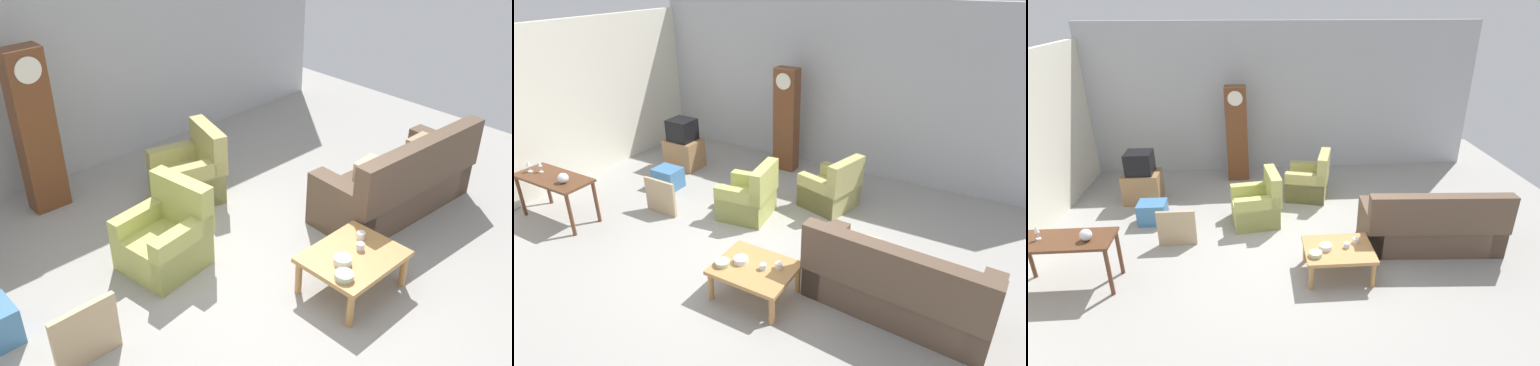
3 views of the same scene
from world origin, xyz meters
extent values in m
plane|color=#999691|center=(0.00, 0.00, 0.00)|extent=(10.40, 10.40, 0.00)
cube|color=#ADAFB5|center=(0.00, 3.60, 1.60)|extent=(8.40, 0.16, 3.20)
cube|color=brown|center=(2.03, 0.03, 0.22)|extent=(2.15, 0.97, 0.44)
cube|color=brown|center=(2.01, -0.33, 0.74)|extent=(2.11, 0.33, 0.60)
cube|color=brown|center=(2.96, -0.02, 0.34)|extent=(0.29, 0.85, 0.68)
cube|color=brown|center=(1.11, 0.09, 0.34)|extent=(0.29, 0.85, 0.68)
cube|color=#9E8966|center=(2.52, 0.05, 0.62)|extent=(0.36, 0.12, 0.36)
cube|color=#C6B284|center=(1.56, 0.11, 0.62)|extent=(0.37, 0.15, 0.36)
cube|color=tan|center=(-0.68, 0.99, 0.20)|extent=(0.86, 0.86, 0.40)
cube|color=tan|center=(-0.37, 1.04, 0.66)|extent=(0.28, 0.78, 0.52)
cube|color=tan|center=(-0.73, 1.29, 0.30)|extent=(0.77, 0.26, 0.60)
cube|color=tan|center=(-0.64, 0.70, 0.30)|extent=(0.77, 0.26, 0.60)
cube|color=tan|center=(0.35, 1.95, 0.20)|extent=(0.93, 0.93, 0.40)
cube|color=tan|center=(0.66, 1.86, 0.66)|extent=(0.37, 0.78, 0.52)
cube|color=tan|center=(0.43, 2.24, 0.30)|extent=(0.78, 0.35, 0.60)
cube|color=tan|center=(0.27, 1.66, 0.30)|extent=(0.78, 0.35, 0.60)
cube|color=#B27F47|center=(0.46, -0.60, 0.40)|extent=(0.96, 0.76, 0.05)
cylinder|color=#B27F47|center=(0.04, -0.92, 0.19)|extent=(0.07, 0.07, 0.37)
cylinder|color=#B27F47|center=(0.89, -0.92, 0.19)|extent=(0.07, 0.07, 0.37)
cylinder|color=#B27F47|center=(0.04, -0.28, 0.19)|extent=(0.07, 0.07, 0.37)
cylinder|color=#B27F47|center=(0.89, -0.28, 0.19)|extent=(0.07, 0.07, 0.37)
cube|color=brown|center=(-1.01, 2.97, 1.00)|extent=(0.44, 0.28, 2.00)
cylinder|color=silver|center=(-1.01, 2.81, 1.78)|extent=(0.30, 0.02, 0.30)
cube|color=tan|center=(-1.92, 0.34, 0.30)|extent=(0.60, 0.05, 0.60)
cylinder|color=white|center=(0.73, -0.48, 0.46)|extent=(0.09, 0.09, 0.07)
cylinder|color=silver|center=(0.58, -0.59, 0.46)|extent=(0.08, 0.08, 0.07)
cylinder|color=white|center=(0.28, -0.61, 0.46)|extent=(0.17, 0.17, 0.07)
cylinder|color=#B2C69E|center=(0.11, -0.77, 0.45)|extent=(0.18, 0.18, 0.06)
camera|label=1|loc=(-3.30, -3.21, 3.82)|focal=40.18mm
camera|label=2|loc=(2.75, -4.19, 3.64)|focal=30.61mm
camera|label=3|loc=(-0.68, -5.45, 3.63)|focal=29.14mm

